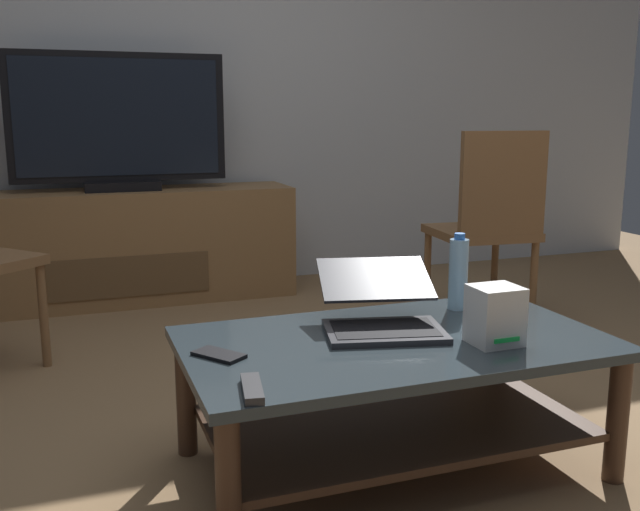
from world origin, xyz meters
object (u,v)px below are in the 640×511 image
object	(u,v)px
television	(119,125)
cell_phone	(219,355)
laptop	(380,309)
tv_remote	(252,389)
router_box	(495,315)
coffee_table	(394,378)
media_cabinet	(125,246)
dining_chair	(489,220)
water_bottle_near	(458,273)

from	to	relation	value
television	cell_phone	xyz separation A→B (m)	(0.06, -2.18, -0.57)
laptop	tv_remote	xyz separation A→B (m)	(-0.49, -0.36, -0.05)
television	router_box	bearing A→B (deg)	-71.07
coffee_table	laptop	distance (m)	0.21
tv_remote	media_cabinet	bearing A→B (deg)	101.90
television	dining_chair	size ratio (longest dim) A/B	1.18
coffee_table	water_bottle_near	distance (m)	0.46
media_cabinet	laptop	distance (m)	2.20
dining_chair	router_box	bearing A→B (deg)	-122.49
coffee_table	laptop	xyz separation A→B (m)	(0.00, 0.10, 0.18)
television	dining_chair	xyz separation A→B (m)	(1.59, -1.11, -0.44)
router_box	media_cabinet	bearing A→B (deg)	108.76
media_cabinet	dining_chair	size ratio (longest dim) A/B	1.93
media_cabinet	television	xyz separation A→B (m)	(0.00, -0.02, 0.66)
router_box	water_bottle_near	world-z (taller)	water_bottle_near
dining_chair	cell_phone	xyz separation A→B (m)	(-1.53, -1.08, -0.13)
router_box	cell_phone	size ratio (longest dim) A/B	1.17
dining_chair	laptop	distance (m)	1.43
media_cabinet	laptop	bearing A→B (deg)	-75.08
coffee_table	dining_chair	distance (m)	1.52
media_cabinet	water_bottle_near	xyz separation A→B (m)	(0.89, -2.01, 0.21)
laptop	cell_phone	size ratio (longest dim) A/B	3.29
media_cabinet	router_box	size ratio (longest dim) A/B	11.21
television	laptop	xyz separation A→B (m)	(0.56, -2.10, -0.51)
dining_chair	water_bottle_near	xyz separation A→B (m)	(-0.69, -0.88, -0.02)
television	tv_remote	xyz separation A→B (m)	(0.08, -2.46, -0.56)
coffee_table	tv_remote	size ratio (longest dim) A/B	7.56
dining_chair	router_box	size ratio (longest dim) A/B	5.80
coffee_table	laptop	size ratio (longest dim) A/B	2.62
dining_chair	laptop	bearing A→B (deg)	-135.89
media_cabinet	tv_remote	distance (m)	2.48
dining_chair	cell_phone	world-z (taller)	dining_chair
television	dining_chair	distance (m)	1.98
water_bottle_near	media_cabinet	bearing A→B (deg)	113.91
television	router_box	size ratio (longest dim) A/B	6.84
dining_chair	cell_phone	size ratio (longest dim) A/B	6.80
laptop	coffee_table	bearing A→B (deg)	-90.65
media_cabinet	water_bottle_near	size ratio (longest dim) A/B	7.30
coffee_table	tv_remote	xyz separation A→B (m)	(-0.49, -0.25, 0.13)
television	media_cabinet	bearing A→B (deg)	90.00
laptop	router_box	bearing A→B (deg)	-45.53
router_box	tv_remote	bearing A→B (deg)	-170.93
coffee_table	router_box	xyz separation A→B (m)	(0.24, -0.14, 0.20)
router_box	tv_remote	xyz separation A→B (m)	(-0.73, -0.12, -0.07)
dining_chair	laptop	world-z (taller)	dining_chair
coffee_table	laptop	world-z (taller)	laptop
laptop	router_box	xyz separation A→B (m)	(0.24, -0.24, 0.02)
coffee_table	cell_phone	world-z (taller)	cell_phone
dining_chair	laptop	size ratio (longest dim) A/B	2.07
tv_remote	coffee_table	bearing A→B (deg)	37.71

